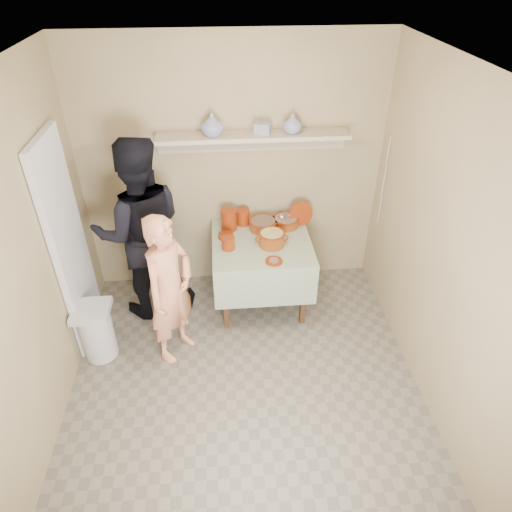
{
  "coord_description": "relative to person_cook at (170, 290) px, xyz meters",
  "views": [
    {
      "loc": [
        -0.13,
        -2.47,
        3.21
      ],
      "look_at": [
        0.15,
        0.75,
        0.95
      ],
      "focal_mm": 32.0,
      "sensor_mm": 36.0,
      "label": 1
    }
  ],
  "objects": [
    {
      "name": "ground",
      "position": [
        0.6,
        -0.63,
        -0.72
      ],
      "size": [
        3.5,
        3.5,
        0.0
      ],
      "primitive_type": "plane",
      "color": "#746B5B",
      "rests_on": "ground"
    },
    {
      "name": "tile_panel",
      "position": [
        -0.86,
        0.32,
        0.28
      ],
      "size": [
        0.06,
        0.7,
        2.0
      ],
      "primitive_type": "cube",
      "color": "silver",
      "rests_on": "ground"
    },
    {
      "name": "plate_stack_a",
      "position": [
        0.54,
        0.9,
        0.15
      ],
      "size": [
        0.16,
        0.16,
        0.22
      ],
      "primitive_type": "cylinder",
      "color": "#701D04",
      "rests_on": "serving_table"
    },
    {
      "name": "plate_stack_b",
      "position": [
        0.69,
        0.99,
        0.12
      ],
      "size": [
        0.14,
        0.14,
        0.17
      ],
      "primitive_type": "cylinder",
      "color": "#701D04",
      "rests_on": "serving_table"
    },
    {
      "name": "bowl_stack",
      "position": [
        0.52,
        0.54,
        0.1
      ],
      "size": [
        0.13,
        0.13,
        0.13
      ],
      "primitive_type": "cylinder",
      "color": "#701D04",
      "rests_on": "serving_table"
    },
    {
      "name": "empty_bowl",
      "position": [
        0.5,
        0.74,
        0.06
      ],
      "size": [
        0.15,
        0.15,
        0.05
      ],
      "primitive_type": "cylinder",
      "color": "#701D04",
      "rests_on": "serving_table"
    },
    {
      "name": "propped_lid",
      "position": [
        1.28,
        0.93,
        0.16
      ],
      "size": [
        0.27,
        0.13,
        0.26
      ],
      "primitive_type": "cylinder",
      "rotation": [
        1.36,
        0.0,
        0.23
      ],
      "color": "#701D04",
      "rests_on": "serving_table"
    },
    {
      "name": "vase_right",
      "position": [
        1.16,
        0.99,
        1.09
      ],
      "size": [
        0.22,
        0.22,
        0.18
      ],
      "primitive_type": "imported",
      "rotation": [
        0.0,
        0.0,
        0.29
      ],
      "color": "navy",
      "rests_on": "wall_shelf"
    },
    {
      "name": "vase_left",
      "position": [
        0.43,
        0.98,
        1.1
      ],
      "size": [
        0.28,
        0.28,
        0.21
      ],
      "primitive_type": "imported",
      "rotation": [
        0.0,
        0.0,
        0.92
      ],
      "color": "navy",
      "rests_on": "wall_shelf"
    },
    {
      "name": "ceramic_box",
      "position": [
        0.89,
        0.99,
        1.05
      ],
      "size": [
        0.17,
        0.14,
        0.1
      ],
      "primitive_type": "cube",
      "rotation": [
        0.0,
        0.0,
        -0.32
      ],
      "color": "navy",
      "rests_on": "wall_shelf"
    },
    {
      "name": "person_cook",
      "position": [
        0.0,
        0.0,
        0.0
      ],
      "size": [
        0.59,
        0.63,
        1.45
      ],
      "primitive_type": "imported",
      "rotation": [
        0.0,
        0.0,
        0.96
      ],
      "color": "#EE9166",
      "rests_on": "ground"
    },
    {
      "name": "person_helper",
      "position": [
        -0.3,
        0.65,
        0.2
      ],
      "size": [
        1.02,
        0.86,
        1.86
      ],
      "primitive_type": "imported",
      "rotation": [
        0.0,
        0.0,
        -2.95
      ],
      "color": "black",
      "rests_on": "ground"
    },
    {
      "name": "room_shell",
      "position": [
        0.6,
        -0.63,
        0.89
      ],
      "size": [
        3.04,
        3.54,
        2.62
      ],
      "color": "tan",
      "rests_on": "ground"
    },
    {
      "name": "serving_table",
      "position": [
        0.85,
        0.65,
        -0.08
      ],
      "size": [
        0.97,
        0.97,
        0.76
      ],
      "color": "#4C2D16",
      "rests_on": "ground"
    },
    {
      "name": "cazuela_meat_a",
      "position": [
        0.89,
        0.87,
        0.1
      ],
      "size": [
        0.3,
        0.3,
        0.1
      ],
      "color": "#65290A",
      "rests_on": "serving_table"
    },
    {
      "name": "cazuela_meat_b",
      "position": [
        1.13,
        0.9,
        0.1
      ],
      "size": [
        0.28,
        0.28,
        0.1
      ],
      "color": "#65290A",
      "rests_on": "serving_table"
    },
    {
      "name": "ladle",
      "position": [
        1.09,
        0.9,
        0.15
      ],
      "size": [
        0.08,
        0.26,
        0.19
      ],
      "color": "silver",
      "rests_on": "cazuela_meat_b"
    },
    {
      "name": "cazuela_rice",
      "position": [
        0.94,
        0.56,
        0.12
      ],
      "size": [
        0.33,
        0.25,
        0.14
      ],
      "color": "#65290A",
      "rests_on": "serving_table"
    },
    {
      "name": "front_plate",
      "position": [
        0.93,
        0.28,
        0.05
      ],
      "size": [
        0.16,
        0.16,
        0.03
      ],
      "color": "#701D04",
      "rests_on": "serving_table"
    },
    {
      "name": "wall_shelf",
      "position": [
        0.8,
        1.02,
        0.95
      ],
      "size": [
        1.8,
        0.25,
        0.21
      ],
      "color": "tan",
      "rests_on": "room_shell"
    },
    {
      "name": "trash_bin",
      "position": [
        -0.71,
        0.01,
        -0.44
      ],
      "size": [
        0.32,
        0.32,
        0.56
      ],
      "color": "silver",
      "rests_on": "ground"
    },
    {
      "name": "electrical_cord",
      "position": [
        2.07,
        0.85,
        0.53
      ],
      "size": [
        0.01,
        0.05,
        0.9
      ],
      "color": "silver",
      "rests_on": "wall_shelf"
    }
  ]
}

